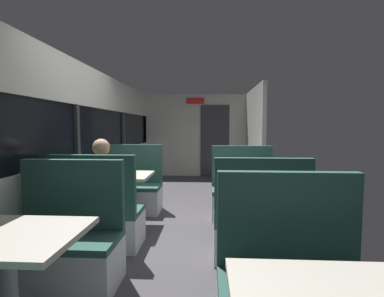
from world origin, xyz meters
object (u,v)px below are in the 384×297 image
Objects in this scene: bench_rear_aisle_facing_end at (259,229)px; seated_passenger at (101,200)px; dining_table_rear_aisle at (250,186)px; bench_front_aisle_facing_entry at (293,297)px; bench_rear_aisle_facing_entry at (243,196)px; bench_mid_window_facing_entry at (132,192)px; bench_near_window_facing_entry at (66,249)px; bench_mid_window_facing_end at (99,220)px; dining_table_near_window at (7,249)px; dining_table_mid_window at (118,181)px.

seated_passenger is (-1.79, 0.27, 0.21)m from bench_rear_aisle_facing_end.
bench_front_aisle_facing_entry is at bearing -90.00° from dining_table_rear_aisle.
dining_table_rear_aisle is 0.82× the size of bench_rear_aisle_facing_entry.
bench_rear_aisle_facing_end is at bearing 90.00° from bench_front_aisle_facing_entry.
bench_mid_window_facing_entry is 0.87× the size of seated_passenger.
bench_front_aisle_facing_entry is 1.89m from dining_table_rear_aisle.
bench_mid_window_facing_end is (0.00, 0.77, 0.00)m from bench_near_window_facing_entry.
bench_mid_window_facing_entry is 1.00× the size of bench_rear_aisle_facing_end.
bench_near_window_facing_entry is at bearing 161.47° from bench_front_aisle_facing_entry.
bench_mid_window_facing_entry is 3.29m from bench_front_aisle_facing_entry.
bench_mid_window_facing_end is 1.00× the size of bench_rear_aisle_facing_entry.
bench_front_aisle_facing_entry is 1.00× the size of bench_rear_aisle_facing_entry.
bench_rear_aisle_facing_entry is (1.79, -0.20, 0.00)m from bench_mid_window_facing_entry.
bench_rear_aisle_facing_end is at bearing -90.00° from dining_table_rear_aisle.
dining_table_mid_window is (0.00, 2.17, 0.00)m from dining_table_near_window.
bench_rear_aisle_facing_end is at bearing 17.57° from bench_near_window_facing_entry.
dining_table_mid_window and dining_table_rear_aisle have the same top height.
dining_table_rear_aisle is (1.79, 0.50, 0.31)m from bench_mid_window_facing_end.
bench_mid_window_facing_end is at bearing -90.00° from dining_table_mid_window.
dining_table_mid_window is 2.75m from bench_front_aisle_facing_entry.
seated_passenger reaches higher than bench_rear_aisle_facing_entry.
bench_near_window_facing_entry is 1.00× the size of bench_rear_aisle_facing_end.
dining_table_near_window is 0.82× the size of bench_rear_aisle_facing_end.
seated_passenger reaches higher than bench_near_window_facing_entry.
seated_passenger reaches higher than bench_rear_aisle_facing_end.
bench_front_aisle_facing_entry is (1.79, -0.60, 0.00)m from bench_near_window_facing_entry.
bench_rear_aisle_facing_end is (0.00, -0.70, -0.31)m from dining_table_rear_aisle.
dining_table_mid_window is 0.82× the size of bench_mid_window_facing_entry.
bench_mid_window_facing_entry is at bearing 153.32° from dining_table_rear_aisle.
seated_passenger is (0.00, -1.33, 0.21)m from bench_mid_window_facing_entry.
bench_near_window_facing_entry is at bearing -162.43° from bench_rear_aisle_facing_end.
bench_mid_window_facing_entry is 1.00× the size of bench_front_aisle_facing_entry.
bench_near_window_facing_entry is at bearing -90.00° from bench_mid_window_facing_entry.
bench_front_aisle_facing_entry and bench_rear_aisle_facing_entry have the same top height.
bench_rear_aisle_facing_end is at bearing -26.68° from dining_table_mid_window.
bench_mid_window_facing_entry is at bearing 138.23° from bench_rear_aisle_facing_end.
dining_table_rear_aisle is at bearing -90.00° from bench_rear_aisle_facing_entry.
bench_mid_window_facing_end is at bearing -90.00° from seated_passenger.
bench_front_aisle_facing_entry is (1.79, -1.37, 0.00)m from bench_mid_window_facing_end.
bench_rear_aisle_facing_end is at bearing -6.38° from bench_mid_window_facing_end.
bench_rear_aisle_facing_end is at bearing -8.65° from seated_passenger.
bench_near_window_facing_entry is 0.86m from seated_passenger.
dining_table_mid_window is at bearing 90.00° from dining_table_near_window.
bench_near_window_facing_entry is 1.89m from bench_front_aisle_facing_entry.
bench_near_window_facing_entry is at bearing -90.00° from dining_table_mid_window.
bench_near_window_facing_entry is 1.00× the size of bench_front_aisle_facing_entry.
seated_passenger is at bearing -90.00° from bench_mid_window_facing_entry.
bench_mid_window_facing_entry is at bearing 90.00° from dining_table_mid_window.
bench_mid_window_facing_entry and bench_rear_aisle_facing_end have the same top height.
seated_passenger reaches higher than dining_table_rear_aisle.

